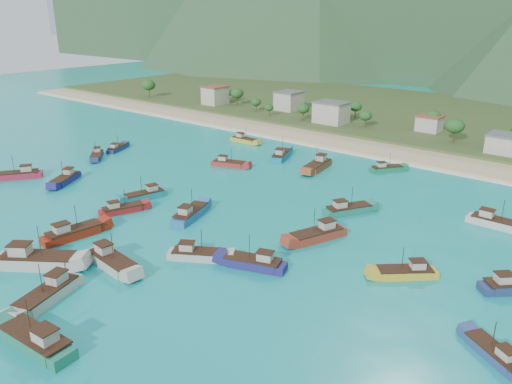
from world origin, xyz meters
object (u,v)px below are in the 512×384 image
Objects in this scene: boat_7 at (145,196)px; boat_6 at (48,295)px; boat_11 at (190,214)px; boat_20 at (36,261)px; boat_19 at (318,166)px; boat_30 at (97,156)px; boat_2 at (496,223)px; boat_10 at (348,210)px; boat_26 at (73,233)px; boat_32 at (111,262)px; boat_13 at (244,140)px; boat_21 at (254,263)px; boat_8 at (229,164)px; boat_1 at (66,179)px; boat_18 at (406,273)px; boat_27 at (117,149)px; boat_15 at (282,156)px; boat_29 at (317,235)px; boat_16 at (37,342)px; boat_12 at (122,210)px; boat_24 at (387,169)px; boat_31 at (19,175)px; boat_14 at (198,255)px; boat_28 at (495,355)px.

boat_6 is at bearing 137.59° from boat_7.
boat_20 is at bearing -116.70° from boat_11.
boat_6 is 82.12m from boat_19.
boat_30 is at bearing 20.34° from boat_19.
boat_2 is 0.87× the size of boat_19.
boat_7 is 0.95× the size of boat_10.
boat_10 is 56.38m from boat_26.
boat_32 is at bearing 99.22° from boat_30.
boat_2 is at bearing 76.51° from boat_13.
boat_30 is at bearing -27.58° from boat_13.
boat_21 is 36.87m from boat_26.
boat_8 is 37.76m from boat_11.
boat_6 is 1.08× the size of boat_21.
boat_1 is 1.16× the size of boat_18.
boat_2 reaches higher than boat_30.
boat_6 is 56.43m from boat_18.
boat_6 is 87.09m from boat_27.
boat_21 is (22.48, -54.33, -0.14)m from boat_19.
boat_18 is (57.96, -43.28, -0.15)m from boat_15.
boat_10 is at bearing 7.17° from boat_18.
boat_13 reaches higher than boat_27.
boat_16 is at bearing 98.75° from boat_29.
boat_20 is 37.10m from boat_21.
boat_6 reaches higher than boat_18.
boat_7 is 0.86× the size of boat_29.
boat_1 is 101.17m from boat_2.
boat_15 is 0.97× the size of boat_32.
boat_12 is at bearing 59.74° from boat_18.
boat_12 is 1.10× the size of boat_24.
boat_29 reaches higher than boat_8.
boat_32 is (38.68, -79.35, 0.20)m from boat_13.
boat_29 reaches higher than boat_1.
boat_27 is at bearing -49.93° from boat_31.
boat_24 is 80.95m from boat_32.
boat_15 is at bearing 171.88° from boat_14.
boat_27 is at bearing -82.49° from boat_2.
boat_20 is at bearing 125.55° from boat_7.
boat_19 is (-22.59, 22.86, 0.14)m from boat_10.
boat_2 is 1.22× the size of boat_28.
boat_11 is at bearing -96.51° from boat_15.
boat_19 reaches higher than boat_21.
boat_11 is (16.72, -1.32, 0.13)m from boat_7.
boat_21 is at bearing 134.38° from boat_32.
boat_18 is 0.76× the size of boat_32.
boat_19 is (-43.73, 40.84, 0.24)m from boat_18.
boat_20 is (-6.24, -77.82, 0.18)m from boat_19.
boat_7 is at bearing -15.65° from boat_8.
boat_27 is at bearing 139.65° from boat_11.
boat_10 is at bearing 125.34° from boat_19.
boat_15 reaches higher than boat_10.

